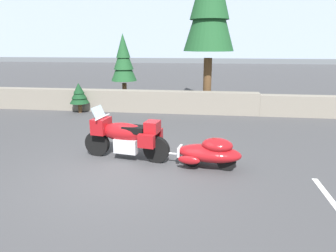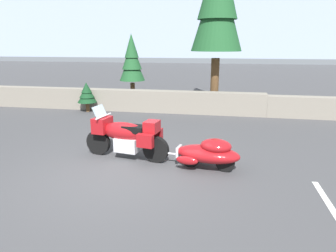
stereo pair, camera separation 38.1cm
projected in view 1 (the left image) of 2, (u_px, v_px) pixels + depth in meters
name	position (u px, v px, depth m)	size (l,w,h in m)	color
ground_plane	(121.00, 174.00, 6.93)	(80.00, 80.00, 0.00)	#424244
stone_guard_wall	(163.00, 102.00, 13.00)	(24.00, 0.57, 0.93)	gray
distant_ridgeline	(204.00, 27.00, 97.11)	(240.00, 80.00, 16.00)	#99A8BF
touring_motorcycle	(125.00, 136.00, 7.69)	(2.30, 0.97, 1.33)	black
car_shaped_trailer	(210.00, 152.00, 7.13)	(2.23, 0.95, 0.76)	black
pine_tree_secondary	(123.00, 60.00, 14.78)	(1.25, 1.25, 3.35)	brown
pine_sapling_near	(79.00, 94.00, 12.88)	(0.82, 0.82, 1.27)	brown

